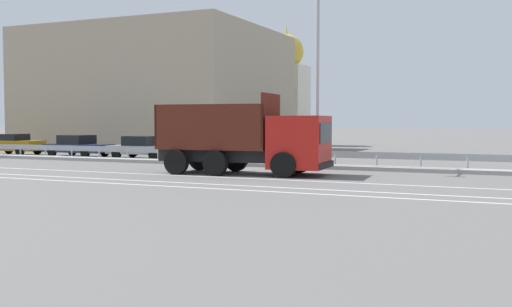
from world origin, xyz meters
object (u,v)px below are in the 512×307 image
at_px(parked_car_1, 14,144).
at_px(parked_car_3, 142,147).
at_px(street_lamp_1, 317,60).
at_px(church_tower, 286,92).
at_px(median_road_sign, 235,143).
at_px(parked_car_2, 78,146).
at_px(dump_truck, 264,144).

height_order(parked_car_1, parked_car_3, parked_car_1).
distance_m(street_lamp_1, church_tower, 27.69).
bearing_deg(median_road_sign, parked_car_1, 171.43).
distance_m(parked_car_1, parked_car_2, 5.39).
distance_m(median_road_sign, parked_car_1, 18.04).
bearing_deg(parked_car_2, dump_truck, 69.50).
bearing_deg(dump_truck, parked_car_3, -126.92).
xyz_separation_m(median_road_sign, parked_car_1, (-17.83, 2.69, -0.43)).
distance_m(parked_car_1, church_tower, 25.35).
bearing_deg(parked_car_2, church_tower, 169.03).
distance_m(median_road_sign, church_tower, 26.36).
relative_size(dump_truck, parked_car_2, 1.67).
height_order(dump_truck, parked_car_2, dump_truck).
bearing_deg(parked_car_3, church_tower, 177.79).
bearing_deg(parked_car_1, parked_car_3, 86.16).
bearing_deg(church_tower, dump_truck, -70.67).
relative_size(dump_truck, church_tower, 0.67).
bearing_deg(street_lamp_1, parked_car_1, 172.75).
xyz_separation_m(parked_car_1, church_tower, (10.94, 22.46, 4.30)).
height_order(dump_truck, parked_car_1, dump_truck).
relative_size(street_lamp_1, parked_car_1, 2.33).
bearing_deg(street_lamp_1, dump_truck, -104.43).
distance_m(dump_truck, street_lamp_1, 5.65).
distance_m(dump_truck, parked_car_2, 17.25).
height_order(dump_truck, median_road_sign, dump_truck).
distance_m(dump_truck, church_tower, 31.24).
height_order(dump_truck, church_tower, church_tower).
height_order(street_lamp_1, parked_car_2, street_lamp_1).
distance_m(parked_car_2, parked_car_3, 4.89).
xyz_separation_m(dump_truck, median_road_sign, (-3.38, 4.12, -0.13)).
height_order(parked_car_2, parked_car_3, parked_car_2).
bearing_deg(church_tower, median_road_sign, -74.68).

